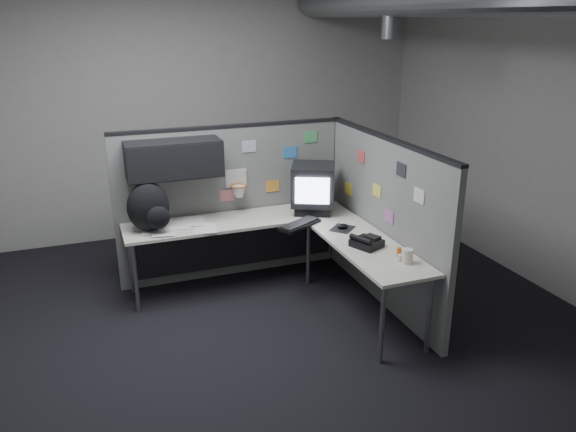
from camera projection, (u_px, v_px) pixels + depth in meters
name	position (u px, v px, depth m)	size (l,w,h in m)	color
room	(346.00, 89.00, 4.55)	(5.62, 5.62, 3.22)	black
partition_back	(218.00, 188.00, 5.74)	(2.44, 0.42, 1.63)	slate
partition_right	(383.00, 221.00, 5.34)	(0.07, 2.23, 1.63)	slate
desk	(272.00, 236.00, 5.53)	(2.31, 2.11, 0.73)	beige
monitor	(313.00, 188.00, 5.80)	(0.58, 0.58, 0.50)	black
keyboard	(300.00, 224.00, 5.45)	(0.49, 0.38, 0.04)	black
mouse	(343.00, 227.00, 5.38)	(0.30, 0.29, 0.05)	black
phone	(366.00, 242.00, 4.95)	(0.30, 0.31, 0.11)	black
bottles	(403.00, 255.00, 4.70)	(0.13, 0.17, 0.08)	silver
cup	(407.00, 256.00, 4.61)	(0.09, 0.09, 0.12)	silver
papers	(173.00, 226.00, 5.42)	(0.81, 0.58, 0.02)	white
backpack	(149.00, 208.00, 5.25)	(0.42, 0.38, 0.48)	black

